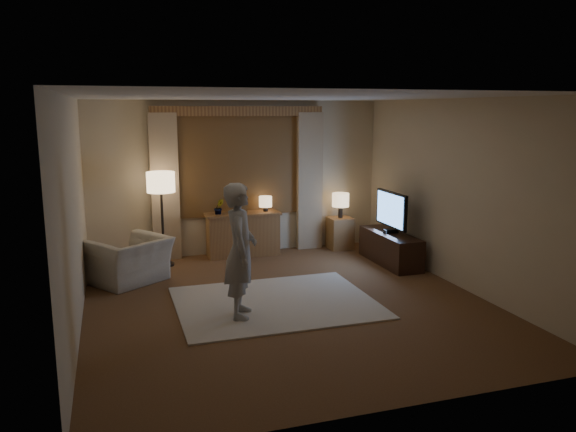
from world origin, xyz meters
name	(u,v)px	position (x,y,z in m)	size (l,w,h in m)	color
room	(276,195)	(0.00, 0.50, 1.33)	(5.04, 5.54, 2.64)	brown
rug	(275,302)	(-0.15, 0.03, 0.01)	(2.50, 2.00, 0.02)	beige
sideboard	(243,235)	(0.00, 2.50, 0.35)	(1.20, 0.40, 0.70)	brown
picture_frame	(243,209)	(0.00, 2.50, 0.80)	(0.16, 0.02, 0.20)	brown
plant	(219,208)	(-0.40, 2.50, 0.85)	(0.17, 0.13, 0.30)	#999999
table_lamp_sideboard	(265,202)	(0.40, 2.50, 0.90)	(0.22, 0.22, 0.30)	black
floor_lamp	(161,187)	(-1.34, 2.28, 1.26)	(0.44, 0.44, 1.50)	black
armchair	(130,260)	(-1.89, 1.52, 0.32)	(1.00, 0.87, 0.65)	beige
side_table	(340,233)	(1.76, 2.45, 0.28)	(0.40, 0.40, 0.56)	brown
table_lamp_side	(341,201)	(1.76, 2.45, 0.87)	(0.30, 0.30, 0.44)	black
tv_stand	(390,248)	(2.15, 1.30, 0.25)	(0.45, 1.40, 0.50)	black
tv	(391,210)	(2.15, 1.30, 0.87)	(0.23, 0.92, 0.67)	black
person	(240,250)	(-0.68, -0.30, 0.82)	(0.58, 0.38, 1.60)	#B6AFA8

